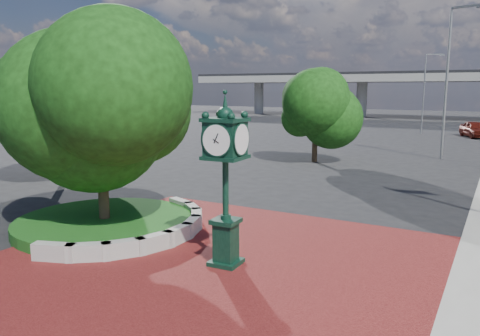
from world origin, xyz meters
name	(u,v)px	position (x,y,z in m)	size (l,w,h in m)	color
ground	(227,253)	(0.00, 0.00, 0.00)	(200.00, 200.00, 0.00)	black
plaza	(208,263)	(0.00, -1.00, 0.02)	(12.00, 12.00, 0.04)	maroon
planter_wall	(156,231)	(-2.71, 0.00, 0.27)	(2.96, 6.77, 0.54)	#9E9B93
grass_bed	(105,223)	(-5.00, 0.00, 0.20)	(6.10, 6.10, 0.40)	#144714
overpass	(457,77)	(-0.22, 70.00, 6.54)	(90.00, 12.00, 7.50)	#9E9B93
tree_planter	(100,123)	(-5.00, 0.00, 3.72)	(5.20, 5.20, 6.33)	#38281C
tree_northwest	(60,103)	(-13.00, 5.00, 4.12)	(5.60, 5.60, 6.93)	#38281C
tree_street	(316,113)	(-4.00, 18.00, 3.24)	(4.40, 4.40, 5.45)	#38281C
post_clock	(226,173)	(0.49, -0.85, 2.62)	(1.04, 1.04, 4.76)	black
parked_car	(475,129)	(4.42, 41.00, 0.82)	(1.94, 4.82, 1.64)	#54130C
street_lamp_near	(451,72)	(3.48, 23.52, 5.97)	(2.21, 0.94, 10.18)	slate
street_lamp_far	(426,87)	(-0.73, 42.57, 4.96)	(1.88, 0.60, 8.46)	slate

